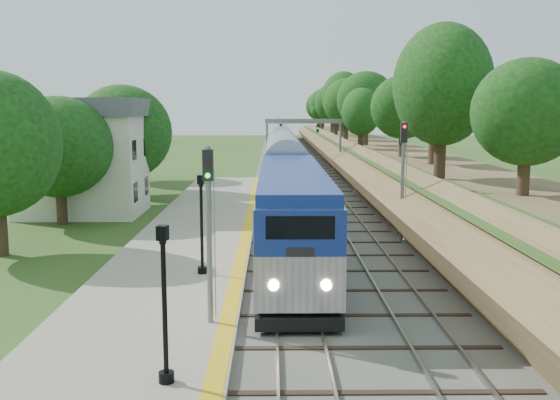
{
  "coord_description": "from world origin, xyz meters",
  "views": [
    {
      "loc": [
        -0.84,
        -12.96,
        7.31
      ],
      "look_at": [
        -0.5,
        17.69,
        2.8
      ],
      "focal_mm": 40.0,
      "sensor_mm": 36.0,
      "label": 1
    }
  ],
  "objects_px": {
    "station_building": "(82,156)",
    "signal_farside": "(403,168)",
    "lamppost_far": "(202,230)",
    "signal_platform": "(209,216)",
    "train": "(279,145)",
    "lamppost_mid": "(165,314)",
    "signal_gantry": "(304,132)"
  },
  "relations": [
    {
      "from": "lamppost_mid",
      "to": "lamppost_far",
      "type": "relative_size",
      "value": 0.97
    },
    {
      "from": "lamppost_mid",
      "to": "signal_farside",
      "type": "distance_m",
      "value": 20.97
    },
    {
      "from": "station_building",
      "to": "signal_farside",
      "type": "xyz_separation_m",
      "value": [
        20.2,
        -9.39,
        0.02
      ]
    },
    {
      "from": "train",
      "to": "lamppost_far",
      "type": "height_order",
      "value": "train"
    },
    {
      "from": "station_building",
      "to": "signal_farside",
      "type": "bearing_deg",
      "value": -24.93
    },
    {
      "from": "station_building",
      "to": "signal_farside",
      "type": "relative_size",
      "value": 1.32
    },
    {
      "from": "lamppost_mid",
      "to": "signal_platform",
      "type": "xyz_separation_m",
      "value": [
        0.67,
        4.52,
        1.72
      ]
    },
    {
      "from": "station_building",
      "to": "signal_platform",
      "type": "bearing_deg",
      "value": -64.56
    },
    {
      "from": "train",
      "to": "signal_platform",
      "type": "bearing_deg",
      "value": -92.46
    },
    {
      "from": "train",
      "to": "signal_platform",
      "type": "xyz_separation_m",
      "value": [
        -2.9,
        -67.53,
        1.69
      ]
    },
    {
      "from": "train",
      "to": "signal_gantry",
      "type": "bearing_deg",
      "value": -82.67
    },
    {
      "from": "station_building",
      "to": "lamppost_mid",
      "type": "bearing_deg",
      "value": -69.48
    },
    {
      "from": "signal_platform",
      "to": "lamppost_mid",
      "type": "bearing_deg",
      "value": -98.47
    },
    {
      "from": "signal_farside",
      "to": "lamppost_far",
      "type": "bearing_deg",
      "value": -142.12
    },
    {
      "from": "lamppost_far",
      "to": "signal_platform",
      "type": "bearing_deg",
      "value": -81.19
    },
    {
      "from": "signal_gantry",
      "to": "signal_platform",
      "type": "relative_size",
      "value": 1.46
    },
    {
      "from": "train",
      "to": "lamppost_far",
      "type": "distance_m",
      "value": 61.54
    },
    {
      "from": "station_building",
      "to": "lamppost_far",
      "type": "distance_m",
      "value": 20.06
    },
    {
      "from": "station_building",
      "to": "lamppost_mid",
      "type": "xyz_separation_m",
      "value": [
        10.42,
        -27.85,
        -1.89
      ]
    },
    {
      "from": "signal_gantry",
      "to": "lamppost_mid",
      "type": "xyz_separation_m",
      "value": [
        -6.04,
        -52.84,
        -2.62
      ]
    },
    {
      "from": "lamppost_mid",
      "to": "signal_farside",
      "type": "relative_size",
      "value": 0.62
    },
    {
      "from": "signal_platform",
      "to": "signal_gantry",
      "type": "bearing_deg",
      "value": 83.66
    },
    {
      "from": "signal_gantry",
      "to": "lamppost_far",
      "type": "bearing_deg",
      "value": -98.52
    },
    {
      "from": "train",
      "to": "lamppost_mid",
      "type": "relative_size",
      "value": 33.99
    },
    {
      "from": "station_building",
      "to": "lamppost_far",
      "type": "bearing_deg",
      "value": -59.47
    },
    {
      "from": "lamppost_far",
      "to": "signal_platform",
      "type": "distance_m",
      "value": 6.41
    },
    {
      "from": "train",
      "to": "lamppost_mid",
      "type": "bearing_deg",
      "value": -92.84
    },
    {
      "from": "station_building",
      "to": "train",
      "type": "bearing_deg",
      "value": 72.43
    },
    {
      "from": "signal_platform",
      "to": "lamppost_far",
      "type": "bearing_deg",
      "value": 98.81
    },
    {
      "from": "lamppost_mid",
      "to": "lamppost_far",
      "type": "distance_m",
      "value": 10.65
    },
    {
      "from": "lamppost_far",
      "to": "station_building",
      "type": "bearing_deg",
      "value": 120.53
    },
    {
      "from": "train",
      "to": "lamppost_far",
      "type": "bearing_deg",
      "value": -93.59
    }
  ]
}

